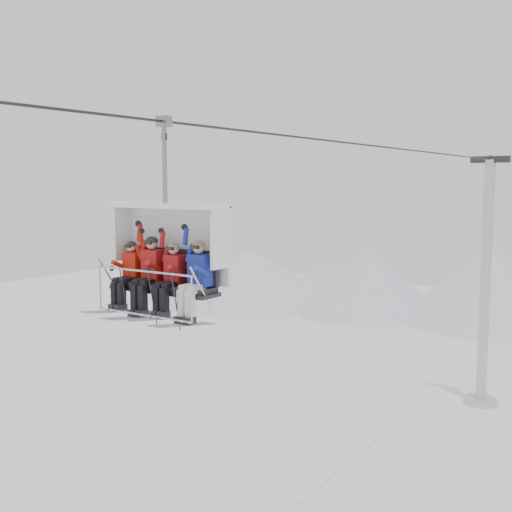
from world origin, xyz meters
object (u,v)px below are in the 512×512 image
Objects in this scene: skier_far_right at (196,277)px; lift_tower_right at (485,300)px; chairlift_carrier at (170,247)px; skier_center_right at (171,276)px; skier_center_left at (150,271)px; skier_far_left at (129,272)px.

lift_tower_right is at bearing 92.13° from skier_far_right.
lift_tower_right is at bearing 90.00° from chairlift_carrier.
chairlift_carrier reaches higher than skier_center_right.
skier_center_left is 1.02× the size of skier_far_right.
chairlift_carrier is at bearing -90.00° from lift_tower_right.
lift_tower_right is at bearing 89.31° from skier_center_left.
lift_tower_right is at bearing 90.66° from skier_center_right.
skier_center_right is (1.19, 0.00, 0.01)m from skier_far_left.
skier_center_left is at bearing -134.78° from chairlift_carrier.
skier_center_right is (0.30, -25.49, 4.42)m from lift_tower_right.
chairlift_carrier is 1.12m from skier_far_right.
skier_center_right reaches higher than skier_far_left.
lift_tower_right is 7.99× the size of skier_far_left.
chairlift_carrier is at bearing 45.22° from skier_center_left.
skier_far_left is at bearing -178.56° from skier_center_left.
skier_far_left is 0.59m from skier_center_left.
skier_far_left is 1.85m from skier_far_right.
lift_tower_right is 7.78× the size of skier_center_left.
skier_center_left reaches higher than skier_far_left.
chairlift_carrier is 1.11m from skier_far_left.
skier_center_right is at bearing -47.37° from chairlift_carrier.
skier_far_right reaches higher than skier_far_left.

